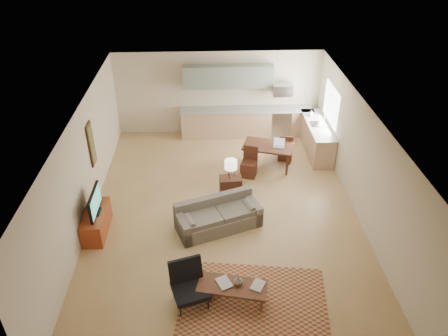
{
  "coord_description": "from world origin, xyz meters",
  "views": [
    {
      "loc": [
        -0.38,
        -8.56,
        6.69
      ],
      "look_at": [
        0.0,
        0.3,
        1.15
      ],
      "focal_mm": 35.0,
      "sensor_mm": 36.0,
      "label": 1
    }
  ],
  "objects_px": {
    "coffee_table": "(232,293)",
    "sofa": "(219,215)",
    "armchair": "(190,287)",
    "dining_table": "(268,156)",
    "console_table": "(231,188)",
    "tv_credenza": "(96,222)"
  },
  "relations": [
    {
      "from": "coffee_table",
      "to": "dining_table",
      "type": "relative_size",
      "value": 0.96
    },
    {
      "from": "sofa",
      "to": "dining_table",
      "type": "xyz_separation_m",
      "value": [
        1.5,
        2.67,
        -0.0
      ]
    },
    {
      "from": "coffee_table",
      "to": "console_table",
      "type": "relative_size",
      "value": 2.05
    },
    {
      "from": "dining_table",
      "to": "armchair",
      "type": "bearing_deg",
      "value": -95.32
    },
    {
      "from": "coffee_table",
      "to": "armchair",
      "type": "relative_size",
      "value": 1.56
    },
    {
      "from": "sofa",
      "to": "dining_table",
      "type": "bearing_deg",
      "value": 39.95
    },
    {
      "from": "armchair",
      "to": "dining_table",
      "type": "bearing_deg",
      "value": 49.54
    },
    {
      "from": "armchair",
      "to": "tv_credenza",
      "type": "distance_m",
      "value": 3.14
    },
    {
      "from": "armchair",
      "to": "sofa",
      "type": "bearing_deg",
      "value": 57.56
    },
    {
      "from": "console_table",
      "to": "armchair",
      "type": "bearing_deg",
      "value": -108.99
    },
    {
      "from": "armchair",
      "to": "tv_credenza",
      "type": "height_order",
      "value": "armchair"
    },
    {
      "from": "sofa",
      "to": "tv_credenza",
      "type": "relative_size",
      "value": 1.66
    },
    {
      "from": "armchair",
      "to": "console_table",
      "type": "xyz_separation_m",
      "value": [
        0.96,
        3.39,
        -0.1
      ]
    },
    {
      "from": "tv_credenza",
      "to": "dining_table",
      "type": "xyz_separation_m",
      "value": [
        4.33,
        2.71,
        0.07
      ]
    },
    {
      "from": "sofa",
      "to": "armchair",
      "type": "xyz_separation_m",
      "value": [
        -0.61,
        -2.25,
        0.07
      ]
    },
    {
      "from": "armchair",
      "to": "coffee_table",
      "type": "bearing_deg",
      "value": -14.43
    },
    {
      "from": "armchair",
      "to": "dining_table",
      "type": "distance_m",
      "value": 5.36
    },
    {
      "from": "armchair",
      "to": "console_table",
      "type": "relative_size",
      "value": 1.32
    },
    {
      "from": "coffee_table",
      "to": "sofa",
      "type": "bearing_deg",
      "value": 107.45
    },
    {
      "from": "coffee_table",
      "to": "armchair",
      "type": "height_order",
      "value": "armchair"
    },
    {
      "from": "coffee_table",
      "to": "tv_credenza",
      "type": "relative_size",
      "value": 1.09
    },
    {
      "from": "sofa",
      "to": "armchair",
      "type": "distance_m",
      "value": 2.33
    }
  ]
}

